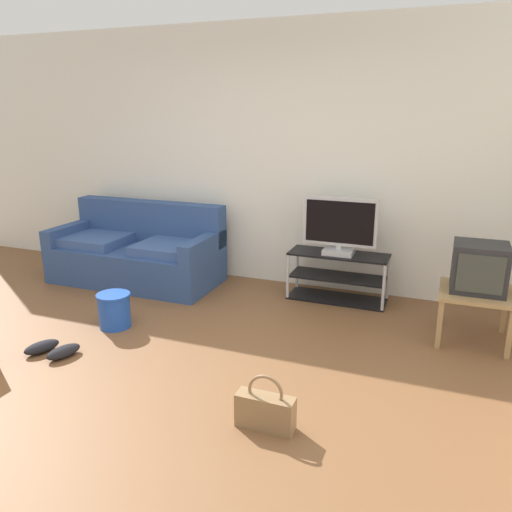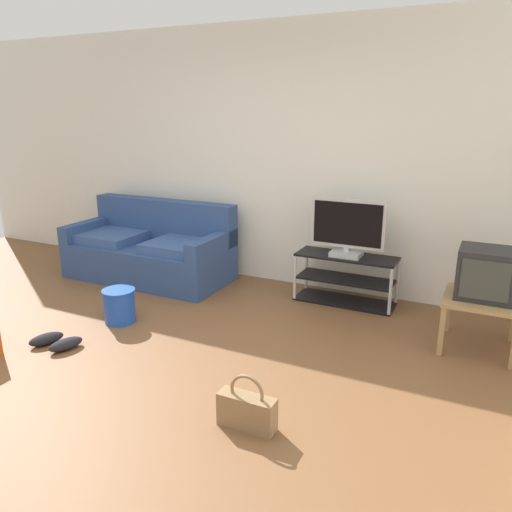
% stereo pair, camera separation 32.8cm
% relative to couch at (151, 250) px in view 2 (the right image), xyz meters
% --- Properties ---
extents(ground_plane, '(9.00, 9.80, 0.02)m').
position_rel_couch_xyz_m(ground_plane, '(1.36, -1.88, -0.32)').
color(ground_plane, brown).
extents(wall_back, '(9.00, 0.10, 2.70)m').
position_rel_couch_xyz_m(wall_back, '(1.36, 0.57, 1.04)').
color(wall_back, silver).
rests_on(wall_back, ground_plane).
extents(couch, '(1.82, 0.85, 0.85)m').
position_rel_couch_xyz_m(couch, '(0.00, 0.00, 0.00)').
color(couch, navy).
rests_on(couch, ground_plane).
extents(tv_stand, '(0.97, 0.36, 0.48)m').
position_rel_couch_xyz_m(tv_stand, '(2.20, 0.21, -0.07)').
color(tv_stand, black).
rests_on(tv_stand, ground_plane).
extents(flat_tv, '(0.72, 0.22, 0.56)m').
position_rel_couch_xyz_m(flat_tv, '(2.20, 0.18, 0.44)').
color(flat_tv, '#B2B2B7').
rests_on(flat_tv, tv_stand).
extents(side_table, '(0.56, 0.56, 0.43)m').
position_rel_couch_xyz_m(side_table, '(3.43, -0.30, 0.06)').
color(side_table, '#9E7A4C').
rests_on(side_table, ground_plane).
extents(crt_tv, '(0.41, 0.38, 0.39)m').
position_rel_couch_xyz_m(crt_tv, '(3.43, -0.28, 0.31)').
color(crt_tv, '#232326').
rests_on(crt_tv, side_table).
extents(handbag, '(0.36, 0.12, 0.35)m').
position_rel_couch_xyz_m(handbag, '(2.25, -2.03, -0.19)').
color(handbag, olive).
rests_on(handbag, ground_plane).
extents(cleaning_bucket, '(0.29, 0.29, 0.31)m').
position_rel_couch_xyz_m(cleaning_bucket, '(0.52, -1.15, -0.15)').
color(cleaning_bucket, blue).
rests_on(cleaning_bucket, ground_plane).
extents(sneakers_pair, '(0.42, 0.30, 0.09)m').
position_rel_couch_xyz_m(sneakers_pair, '(0.39, -1.76, -0.27)').
color(sneakers_pair, black).
rests_on(sneakers_pair, ground_plane).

